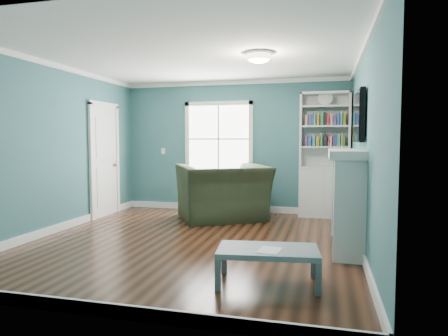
# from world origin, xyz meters

# --- Properties ---
(floor) EXTENTS (5.00, 5.00, 0.00)m
(floor) POSITION_xyz_m (0.00, 0.00, 0.00)
(floor) COLOR black
(floor) RESTS_ON ground
(room_walls) EXTENTS (5.00, 5.00, 5.00)m
(room_walls) POSITION_xyz_m (0.00, 0.00, 1.58)
(room_walls) COLOR #306067
(room_walls) RESTS_ON ground
(trim) EXTENTS (4.50, 5.00, 2.60)m
(trim) POSITION_xyz_m (0.00, 0.00, 1.24)
(trim) COLOR white
(trim) RESTS_ON ground
(window) EXTENTS (1.40, 0.06, 1.50)m
(window) POSITION_xyz_m (-0.30, 2.49, 1.45)
(window) COLOR white
(window) RESTS_ON room_walls
(bookshelf) EXTENTS (0.90, 0.35, 2.31)m
(bookshelf) POSITION_xyz_m (1.77, 2.30, 0.92)
(bookshelf) COLOR silver
(bookshelf) RESTS_ON ground
(fireplace) EXTENTS (0.44, 1.58, 1.30)m
(fireplace) POSITION_xyz_m (2.08, 0.20, 0.64)
(fireplace) COLOR black
(fireplace) RESTS_ON ground
(tv) EXTENTS (0.06, 1.10, 0.65)m
(tv) POSITION_xyz_m (2.20, 0.20, 1.72)
(tv) COLOR black
(tv) RESTS_ON fireplace
(door) EXTENTS (0.12, 0.98, 2.17)m
(door) POSITION_xyz_m (-2.22, 1.40, 1.07)
(door) COLOR silver
(door) RESTS_ON ground
(ceiling_fixture) EXTENTS (0.38, 0.38, 0.15)m
(ceiling_fixture) POSITION_xyz_m (0.90, 0.10, 2.55)
(ceiling_fixture) COLOR white
(ceiling_fixture) RESTS_ON room_walls
(light_switch) EXTENTS (0.08, 0.01, 0.12)m
(light_switch) POSITION_xyz_m (-1.50, 2.48, 1.20)
(light_switch) COLOR white
(light_switch) RESTS_ON room_walls
(recliner) EXTENTS (1.80, 1.61, 1.32)m
(recliner) POSITION_xyz_m (0.02, 1.60, 0.66)
(recliner) COLOR #222C1B
(recliner) RESTS_ON ground
(coffee_table) EXTENTS (1.04, 0.65, 0.36)m
(coffee_table) POSITION_xyz_m (1.25, -1.42, 0.31)
(coffee_table) COLOR #4C555B
(coffee_table) RESTS_ON ground
(paper_sheet) EXTENTS (0.24, 0.29, 0.00)m
(paper_sheet) POSITION_xyz_m (1.28, -1.49, 0.36)
(paper_sheet) COLOR white
(paper_sheet) RESTS_ON coffee_table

